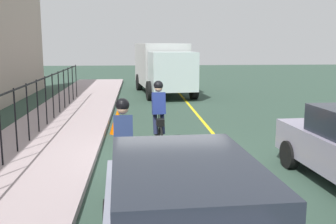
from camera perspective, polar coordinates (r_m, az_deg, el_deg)
ground_plane at (r=9.95m, az=0.23°, el=-6.71°), size 80.00×80.00×0.00m
lane_line_centre at (r=10.20m, az=9.29°, el=-6.41°), size 36.00×0.12×0.01m
sidewalk at (r=10.23m, az=-19.23°, el=-6.37°), size 40.00×3.20×0.15m
iron_fence at (r=11.03m, az=-20.29°, el=0.98°), size 19.14×0.04×1.60m
cyclist_lead at (r=10.93m, az=-1.35°, el=-0.27°), size 1.71×0.38×1.83m
cyclist_follow at (r=7.65m, az=-6.42°, el=-4.83°), size 1.71×0.38×1.83m
box_truck_background at (r=22.24m, az=-0.72°, el=6.63°), size 6.93×3.17×2.78m
traffic_cone_near at (r=14.10m, az=-7.22°, el=-0.66°), size 0.36×0.36×0.54m
traffic_cone_far at (r=12.64m, az=-7.58°, el=-1.84°), size 0.36×0.36×0.57m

